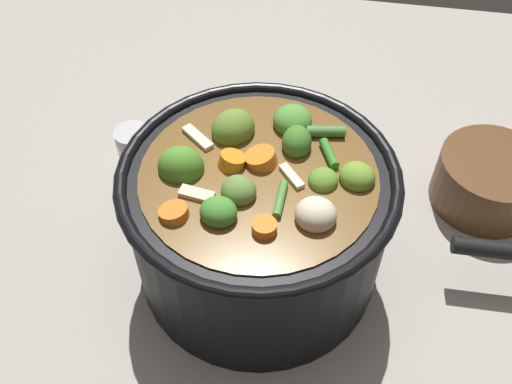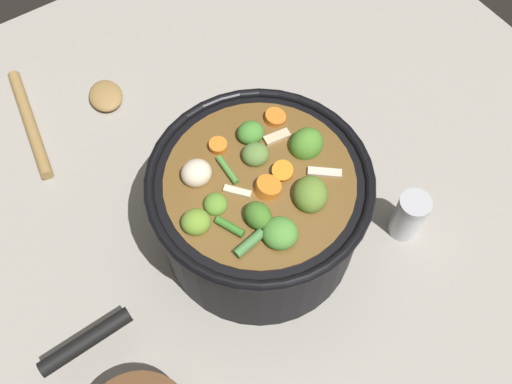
{
  "view_description": "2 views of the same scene",
  "coord_description": "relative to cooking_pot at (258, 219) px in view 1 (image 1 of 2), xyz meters",
  "views": [
    {
      "loc": [
        0.06,
        -0.34,
        0.51
      ],
      "look_at": [
        -0.0,
        -0.01,
        0.13
      ],
      "focal_mm": 40.13,
      "sensor_mm": 36.0,
      "label": 1
    },
    {
      "loc": [
        0.18,
        0.26,
        0.67
      ],
      "look_at": [
        0.01,
        0.0,
        0.12
      ],
      "focal_mm": 39.67,
      "sensor_mm": 36.0,
      "label": 2
    }
  ],
  "objects": [
    {
      "name": "ground_plane",
      "position": [
        0.0,
        -0.0,
        -0.08
      ],
      "size": [
        1.1,
        1.1,
        0.0
      ],
      "primitive_type": "plane",
      "color": "#9E998E"
    },
    {
      "name": "salt_shaker",
      "position": [
        -0.16,
        0.1,
        -0.04
      ],
      "size": [
        0.04,
        0.04,
        0.07
      ],
      "color": "silver",
      "rests_on": "ground_plane"
    },
    {
      "name": "small_saucepan",
      "position": [
        0.24,
        0.13,
        -0.04
      ],
      "size": [
        0.12,
        0.18,
        0.06
      ],
      "color": "brown",
      "rests_on": "ground_plane"
    },
    {
      "name": "cooking_pot",
      "position": [
        0.0,
        0.0,
        0.0
      ],
      "size": [
        0.25,
        0.25,
        0.16
      ],
      "color": "black",
      "rests_on": "ground_plane"
    }
  ]
}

